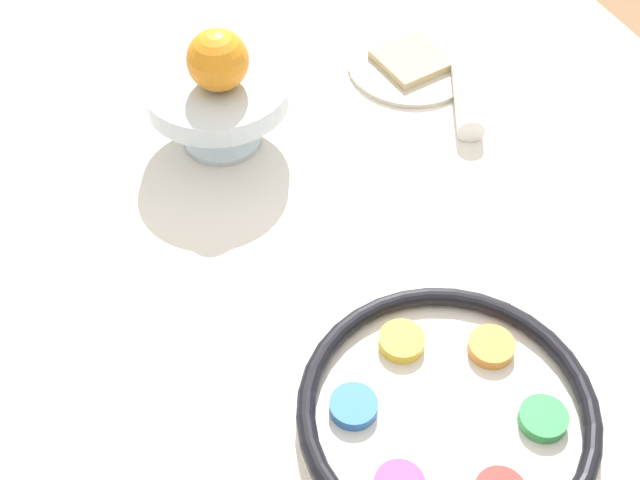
% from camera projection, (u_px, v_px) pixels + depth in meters
% --- Properties ---
extents(ground_plane, '(8.00, 8.00, 0.00)m').
position_uv_depth(ground_plane, '(354.00, 472.00, 1.69)').
color(ground_plane, '#99704C').
extents(dining_table, '(1.58, 1.04, 0.75)m').
position_uv_depth(dining_table, '(360.00, 365.00, 1.40)').
color(dining_table, silver).
rests_on(dining_table, ground_plane).
extents(seder_plate, '(0.31, 0.31, 0.03)m').
position_uv_depth(seder_plate, '(448.00, 413.00, 0.91)').
color(seder_plate, silver).
rests_on(seder_plate, dining_table).
extents(fruit_stand, '(0.19, 0.19, 0.10)m').
position_uv_depth(fruit_stand, '(217.00, 92.00, 1.13)').
color(fruit_stand, silver).
rests_on(fruit_stand, dining_table).
extents(orange_fruit, '(0.08, 0.08, 0.08)m').
position_uv_depth(orange_fruit, '(218.00, 60.00, 1.07)').
color(orange_fruit, orange).
rests_on(orange_fruit, fruit_stand).
extents(bread_plate, '(0.18, 0.18, 0.02)m').
position_uv_depth(bread_plate, '(411.00, 63.00, 1.28)').
color(bread_plate, beige).
rests_on(bread_plate, dining_table).
extents(napkin_roll, '(0.14, 0.10, 0.04)m').
position_uv_depth(napkin_roll, '(467.00, 97.00, 1.22)').
color(napkin_roll, white).
rests_on(napkin_roll, dining_table).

